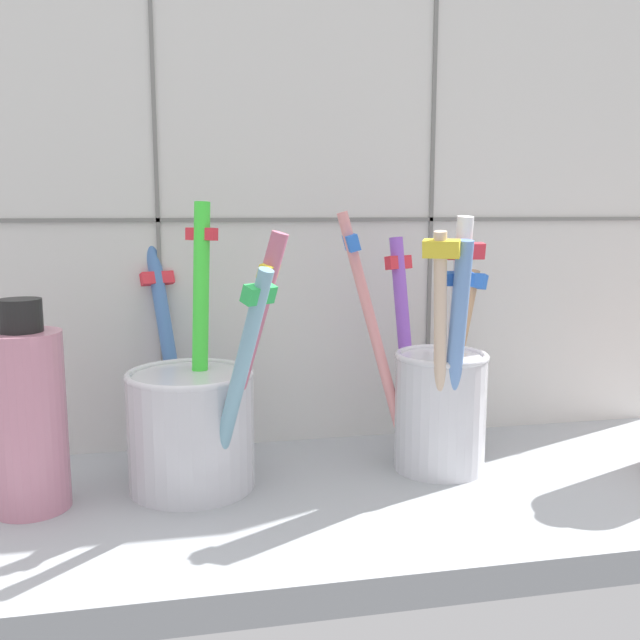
# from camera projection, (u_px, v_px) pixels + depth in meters

# --- Properties ---
(counter_slab) EXTENTS (0.64, 0.22, 0.02)m
(counter_slab) POSITION_uv_depth(u_px,v_px,m) (329.00, 507.00, 0.46)
(counter_slab) COLOR #9EA3A8
(counter_slab) RESTS_ON ground
(tile_wall_back) EXTENTS (0.64, 0.02, 0.45)m
(tile_wall_back) POSITION_uv_depth(u_px,v_px,m) (297.00, 183.00, 0.54)
(tile_wall_back) COLOR silver
(tile_wall_back) RESTS_ON ground
(toothbrush_cup_left) EXTENTS (0.11, 0.16, 0.19)m
(toothbrush_cup_left) POSITION_uv_depth(u_px,v_px,m) (193.00, 418.00, 0.47)
(toothbrush_cup_left) COLOR silver
(toothbrush_cup_left) RESTS_ON counter_slab
(toothbrush_cup_right) EXTENTS (0.12, 0.11, 0.18)m
(toothbrush_cup_right) POSITION_uv_depth(u_px,v_px,m) (439.00, 395.00, 0.50)
(toothbrush_cup_right) COLOR silver
(toothbrush_cup_right) RESTS_ON counter_slab
(soap_bottle) EXTENTS (0.05, 0.05, 0.13)m
(soap_bottle) POSITION_uv_depth(u_px,v_px,m) (27.00, 416.00, 0.43)
(soap_bottle) COLOR #CB8199
(soap_bottle) RESTS_ON counter_slab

